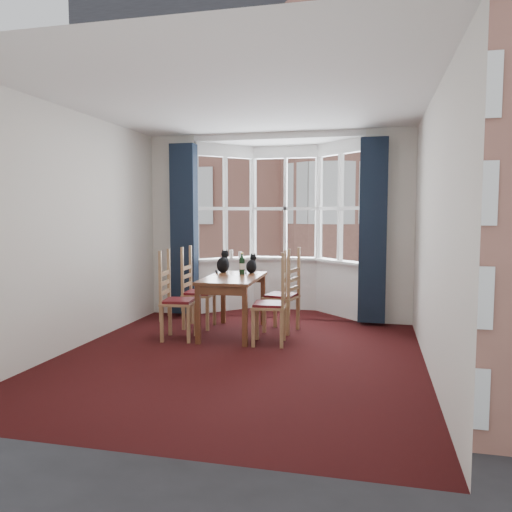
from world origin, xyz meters
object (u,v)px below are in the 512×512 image
(chair_right_far, at_px, (288,297))
(candle_tall, at_px, (231,254))
(dining_table, at_px, (233,285))
(chair_left_near, at_px, (172,302))
(chair_right_near, at_px, (277,306))
(cat_left, at_px, (223,263))
(wine_bottle, at_px, (242,265))
(cat_right, at_px, (252,265))
(chair_left_far, at_px, (193,294))
(candle_short, at_px, (240,255))

(chair_right_far, height_order, candle_tall, candle_tall)
(candle_tall, bearing_deg, dining_table, -73.01)
(candle_tall, bearing_deg, chair_right_far, -47.02)
(chair_left_near, bearing_deg, chair_right_near, 2.33)
(chair_left_near, bearing_deg, cat_left, 63.74)
(dining_table, relative_size, candle_tall, 9.70)
(dining_table, height_order, wine_bottle, wine_bottle)
(dining_table, height_order, chair_right_far, chair_right_far)
(cat_left, xyz_separation_m, cat_right, (0.41, 0.02, -0.02))
(cat_left, bearing_deg, chair_left_far, -156.52)
(dining_table, distance_m, candle_tall, 1.58)
(chair_left_near, height_order, chair_right_near, same)
(chair_right_far, distance_m, wine_bottle, 0.76)
(chair_left_near, relative_size, cat_left, 2.74)
(cat_left, bearing_deg, candle_short, 92.72)
(chair_left_near, xyz_separation_m, candle_short, (0.37, 1.96, 0.45))
(wine_bottle, relative_size, candle_tall, 2.22)
(cat_left, bearing_deg, dining_table, -58.10)
(chair_left_far, xyz_separation_m, chair_right_near, (1.32, -0.63, 0.00))
(chair_left_far, distance_m, cat_left, 0.60)
(chair_left_near, height_order, cat_left, cat_left)
(dining_table, height_order, cat_right, cat_right)
(dining_table, relative_size, cat_right, 4.63)
(chair_right_near, height_order, wine_bottle, wine_bottle)
(cat_left, relative_size, candle_short, 3.20)
(candle_tall, bearing_deg, wine_bottle, -67.53)
(chair_left_near, relative_size, candle_short, 8.76)
(chair_right_far, bearing_deg, cat_left, 170.92)
(chair_right_far, bearing_deg, chair_right_near, -92.22)
(chair_right_near, relative_size, cat_left, 2.74)
(dining_table, distance_m, chair_right_near, 0.79)
(cat_left, height_order, cat_right, cat_left)
(dining_table, bearing_deg, chair_left_near, -147.06)
(cat_right, distance_m, candle_short, 1.18)
(candle_tall, bearing_deg, chair_right_near, -59.26)
(chair_right_near, distance_m, cat_right, 1.05)
(chair_left_near, height_order, wine_bottle, wine_bottle)
(chair_left_near, xyz_separation_m, cat_right, (0.83, 0.88, 0.40))
(dining_table, height_order, cat_left, cat_left)
(chair_left_near, distance_m, chair_right_far, 1.54)
(chair_left_near, relative_size, cat_right, 3.26)
(chair_left_far, height_order, chair_right_far, same)
(dining_table, relative_size, chair_left_near, 1.42)
(chair_right_far, height_order, wine_bottle, wine_bottle)
(dining_table, xyz_separation_m, candle_short, (-0.31, 1.52, 0.26))
(wine_bottle, distance_m, candle_tall, 1.34)
(dining_table, relative_size, chair_left_far, 1.42)
(chair_left_far, relative_size, candle_tall, 6.82)
(cat_right, xyz_separation_m, wine_bottle, (-0.09, -0.18, 0.02))
(chair_left_near, bearing_deg, candle_tall, 83.30)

